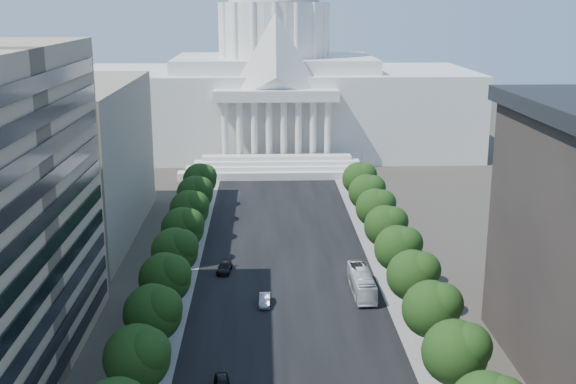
{
  "coord_description": "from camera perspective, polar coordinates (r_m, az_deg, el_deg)",
  "views": [
    {
      "loc": [
        -3.6,
        -38.06,
        44.66
      ],
      "look_at": [
        0.35,
        75.25,
        14.94
      ],
      "focal_mm": 45.0,
      "sensor_mm": 36.0,
      "label": 1
    }
  ],
  "objects": [
    {
      "name": "tree_r_e",
      "position": [
        107.33,
        10.0,
        -6.4
      ],
      "size": [
        7.79,
        7.6,
        9.97
      ],
      "color": "#33261C",
      "rests_on": "ground"
    },
    {
      "name": "tree_l_h",
      "position": [
        139.92,
        -7.69,
        -1.3
      ],
      "size": [
        7.79,
        7.6,
        9.97
      ],
      "color": "#33261C",
      "rests_on": "ground"
    },
    {
      "name": "car_dark_a",
      "position": [
        89.11,
        -5.24,
        -14.87
      ],
      "size": [
        2.37,
        4.83,
        1.58
      ],
      "primitive_type": "imported",
      "rotation": [
        0.0,
        0.0,
        0.11
      ],
      "color": "black",
      "rests_on": "ground"
    },
    {
      "name": "tree_l_d",
      "position": [
        95.03,
        -10.47,
        -9.28
      ],
      "size": [
        7.79,
        7.6,
        9.97
      ],
      "color": "#33261C",
      "rests_on": "ground"
    },
    {
      "name": "car_silver",
      "position": [
        111.33,
        -1.85,
        -8.53
      ],
      "size": [
        1.88,
        4.82,
        1.56
      ],
      "primitive_type": "imported",
      "rotation": [
        0.0,
        0.0,
        -0.05
      ],
      "color": "#93949A",
      "rests_on": "ground"
    },
    {
      "name": "streetlight_b",
      "position": [
        86.01,
        14.45,
        -12.66
      ],
      "size": [
        2.61,
        0.44,
        9.0
      ],
      "color": "gray",
      "rests_on": "ground"
    },
    {
      "name": "sidewalk_right",
      "position": [
        137.49,
        7.6,
        -4.4
      ],
      "size": [
        8.0,
        260.0,
        0.02
      ],
      "primitive_type": "cube",
      "color": "gray",
      "rests_on": "ground"
    },
    {
      "name": "office_block_left_far",
      "position": [
        148.03,
        -19.42,
        2.28
      ],
      "size": [
        38.0,
        52.0,
        30.0
      ],
      "primitive_type": "cube",
      "color": "gray",
      "rests_on": "ground"
    },
    {
      "name": "streetlight_e",
      "position": [
        154.86,
        6.8,
        0.06
      ],
      "size": [
        2.61,
        0.44,
        9.0
      ],
      "color": "gray",
      "rests_on": "ground"
    },
    {
      "name": "tree_r_i",
      "position": [
        152.37,
        6.35,
        0.07
      ],
      "size": [
        7.79,
        7.6,
        9.97
      ],
      "color": "#33261C",
      "rests_on": "ground"
    },
    {
      "name": "tree_l_g",
      "position": [
        128.49,
        -8.2,
        -2.77
      ],
      "size": [
        7.79,
        7.6,
        9.97
      ],
      "color": "#33261C",
      "rests_on": "ground"
    },
    {
      "name": "streetlight_c",
      "position": [
        108.06,
        10.78,
        -6.65
      ],
      "size": [
        2.61,
        0.44,
        9.0
      ],
      "color": "gray",
      "rests_on": "ground"
    },
    {
      "name": "tree_r_c",
      "position": [
        86.01,
        13.31,
        -12.11
      ],
      "size": [
        7.79,
        7.6,
        9.97
      ],
      "color": "#33261C",
      "rests_on": "ground"
    },
    {
      "name": "tree_l_j",
      "position": [
        163.03,
        -6.89,
        1.02
      ],
      "size": [
        7.79,
        7.6,
        9.97
      ],
      "color": "#33261C",
      "rests_on": "ground"
    },
    {
      "name": "city_bus",
      "position": [
        115.75,
        5.84,
        -7.12
      ],
      "size": [
        3.24,
        13.0,
        3.61
      ],
      "primitive_type": "imported",
      "rotation": [
        0.0,
        0.0,
        0.02
      ],
      "color": "silver",
      "rests_on": "ground"
    },
    {
      "name": "tree_r_j",
      "position": [
        163.9,
        5.75,
        1.13
      ],
      "size": [
        7.79,
        7.6,
        9.97
      ],
      "color": "#33261C",
      "rests_on": "ground"
    },
    {
      "name": "tree_l_e",
      "position": [
        106.0,
        -9.55,
        -6.66
      ],
      "size": [
        7.79,
        7.6,
        9.97
      ],
      "color": "#33261C",
      "rests_on": "ground"
    },
    {
      "name": "car_dark_b",
      "position": [
        124.66,
        -5.04,
        -5.97
      ],
      "size": [
        2.82,
        5.72,
        1.6
      ],
      "primitive_type": "imported",
      "rotation": [
        0.0,
        0.0,
        -0.11
      ],
      "color": "black",
      "rests_on": "ground"
    },
    {
      "name": "streetlight_f",
      "position": [
        178.92,
        5.61,
        2.08
      ],
      "size": [
        2.61,
        0.44,
        9.0
      ],
      "color": "gray",
      "rests_on": "ground"
    },
    {
      "name": "tree_l_f",
      "position": [
        117.17,
        -8.8,
        -4.53
      ],
      "size": [
        7.79,
        7.6,
        9.97
      ],
      "color": "#33261C",
      "rests_on": "ground"
    },
    {
      "name": "tree_r_h",
      "position": [
        140.93,
        7.04,
        -1.16
      ],
      "size": [
        7.79,
        7.6,
        9.97
      ],
      "color": "#33261C",
      "rests_on": "ground"
    },
    {
      "name": "tree_l_c",
      "position": [
        84.34,
        -11.65,
        -12.58
      ],
      "size": [
        7.79,
        7.6,
        9.97
      ],
      "color": "#33261C",
      "rests_on": "ground"
    },
    {
      "name": "tree_r_d",
      "position": [
        96.51,
        11.46,
        -8.95
      ],
      "size": [
        7.79,
        7.6,
        9.97
      ],
      "color": "#33261C",
      "rests_on": "ground"
    },
    {
      "name": "road_asphalt",
      "position": [
        135.67,
        -0.36,
        -4.53
      ],
      "size": [
        30.0,
        260.0,
        0.01
      ],
      "primitive_type": "cube",
      "color": "black",
      "rests_on": "ground"
    },
    {
      "name": "tree_r_f",
      "position": [
        118.37,
        8.82,
        -4.33
      ],
      "size": [
        7.79,
        7.6,
        9.97
      ],
      "color": "#33261C",
      "rests_on": "ground"
    },
    {
      "name": "tree_l_i",
      "position": [
        151.44,
        -7.26,
        -0.05
      ],
      "size": [
        7.79,
        7.6,
        9.97
      ],
      "color": "#33261C",
      "rests_on": "ground"
    },
    {
      "name": "sidewalk_left",
      "position": [
        136.49,
        -8.39,
        -4.58
      ],
      "size": [
        8.0,
        260.0,
        0.02
      ],
      "primitive_type": "cube",
      "color": "gray",
      "rests_on": "ground"
    },
    {
      "name": "capitol",
      "position": [
        224.34,
        -1.08,
        8.37
      ],
      "size": [
        120.0,
        56.0,
        73.0
      ],
      "color": "white",
      "rests_on": "ground"
    },
    {
      "name": "tree_r_g",
      "position": [
        129.59,
        7.85,
        -2.6
      ],
      "size": [
        7.79,
        7.6,
        9.97
      ],
      "color": "#33261C",
      "rests_on": "ground"
    },
    {
      "name": "streetlight_d",
      "position": [
        131.17,
        8.43,
        -2.7
      ],
      "size": [
        2.61,
        0.44,
        9.0
      ],
      "color": "gray",
      "rests_on": "ground"
    }
  ]
}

